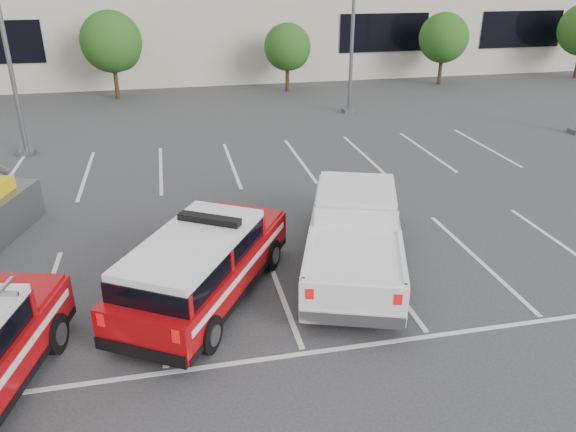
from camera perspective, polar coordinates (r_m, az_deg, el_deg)
name	(u,v)px	position (r m, az deg, el deg)	size (l,w,h in m)	color
ground	(276,282)	(13.82, -1.18, -6.68)	(120.00, 120.00, 0.00)	#313134
stall_markings	(249,210)	(17.77, -3.98, 0.66)	(23.00, 15.00, 0.01)	silver
convention_building	(193,0)	(43.64, -9.64, 20.80)	(60.00, 16.99, 13.20)	beige
tree_mid_left	(113,44)	(34.04, -17.34, 16.36)	(3.37, 3.37, 4.85)	#3F2B19
tree_mid_right	(289,49)	(34.78, 0.07, 16.65)	(2.77, 2.77, 3.99)	#3F2B19
tree_right	(444,39)	(38.13, 15.61, 16.89)	(3.07, 3.07, 4.42)	#3F2B19
light_pole_left	(1,20)	(24.42, -27.14, 17.26)	(0.90, 0.60, 10.24)	#59595E
light_pole_mid	(354,7)	(29.21, 6.68, 20.33)	(0.90, 0.60, 10.24)	#59595E
fire_chief_suv	(203,270)	(12.86, -8.62, -5.46)	(4.54, 5.73, 1.93)	#9C070A
white_pickup	(354,237)	(14.32, 6.75, -2.16)	(4.13, 6.71, 1.95)	silver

